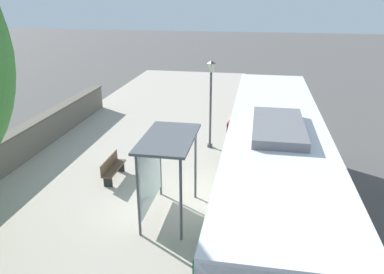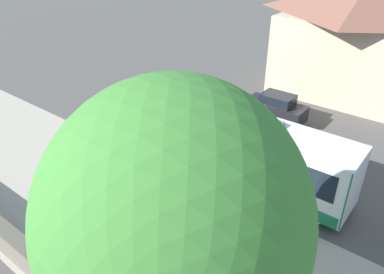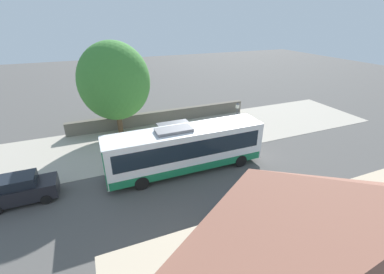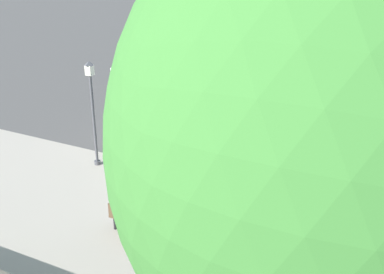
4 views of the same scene
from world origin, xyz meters
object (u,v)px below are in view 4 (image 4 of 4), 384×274
object	(u,v)px
bus_shelter	(236,147)
pedestrian	(129,134)
street_lamp_near	(93,105)
parked_car_far_lane	(291,89)
bench	(134,220)
bus	(272,122)
shade_tree	(341,142)

from	to	relation	value
bus_shelter	pedestrian	world-z (taller)	bus_shelter
street_lamp_near	parked_car_far_lane	size ratio (longest dim) A/B	0.99
bus_shelter	bench	xyz separation A→B (m)	(-2.55, 2.04, -1.69)
street_lamp_near	parked_car_far_lane	world-z (taller)	street_lamp_near
pedestrian	parked_car_far_lane	xyz separation A→B (m)	(8.66, -3.83, -0.09)
bus	bus_shelter	bearing A→B (deg)	177.69
bus	bus_shelter	size ratio (longest dim) A/B	4.41
bus	bench	size ratio (longest dim) A/B	7.49
bus_shelter	street_lamp_near	distance (m)	5.83
pedestrian	shade_tree	xyz separation A→B (m)	(-7.45, -8.79, 4.30)
street_lamp_near	pedestrian	bearing A→B (deg)	-39.46
bus	pedestrian	size ratio (longest dim) A/B	6.84
pedestrian	bench	distance (m)	5.16
bus_shelter	bench	size ratio (longest dim) A/B	1.70
bus	bus_shelter	distance (m)	3.23
pedestrian	bench	world-z (taller)	pedestrian
bus_shelter	street_lamp_near	xyz separation A→B (m)	(0.66, 5.79, 0.21)
street_lamp_near	bus_shelter	bearing A→B (deg)	-96.52
street_lamp_near	shade_tree	bearing A→B (deg)	-123.97
bus	street_lamp_near	size ratio (longest dim) A/B	3.00
bus_shelter	bench	distance (m)	3.68
bus	pedestrian	distance (m)	5.41
street_lamp_near	bench	bearing A→B (deg)	-130.60
bench	parked_car_far_lane	size ratio (longest dim) A/B	0.40
bench	parked_car_far_lane	world-z (taller)	parked_car_far_lane
pedestrian	shade_tree	world-z (taller)	shade_tree
bench	parked_car_far_lane	xyz separation A→B (m)	(12.86, -0.89, 0.47)
bus_shelter	parked_car_far_lane	xyz separation A→B (m)	(10.30, 1.15, -1.22)
bench	parked_car_far_lane	distance (m)	12.90
bus	parked_car_far_lane	bearing A→B (deg)	10.23
bus	street_lamp_near	world-z (taller)	street_lamp_near
street_lamp_near	shade_tree	distance (m)	11.95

